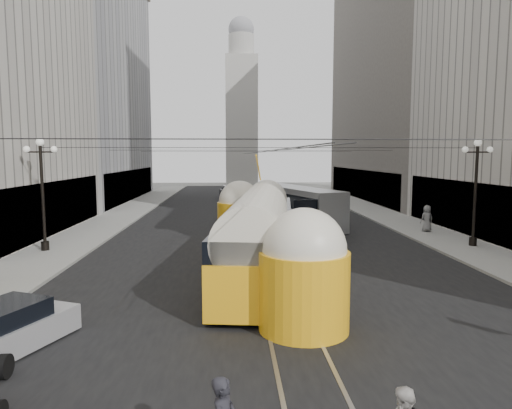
{
  "coord_description": "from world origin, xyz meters",
  "views": [
    {
      "loc": [
        -1.87,
        -8.31,
        5.57
      ],
      "look_at": [
        -0.78,
        12.39,
        3.32
      ],
      "focal_mm": 32.0,
      "sensor_mm": 36.0,
      "label": 1
    }
  ],
  "objects": [
    {
      "name": "streetcar",
      "position": [
        -0.5,
        13.3,
        1.95
      ],
      "size": [
        4.67,
        18.12,
        4.0
      ],
      "color": "#F3AB15",
      "rests_on": "ground"
    },
    {
      "name": "pedestrian_sidewalk_right",
      "position": [
        11.97,
        23.12,
        1.09
      ],
      "size": [
        1.0,
        0.71,
        1.88
      ],
      "primitive_type": "imported",
      "rotation": [
        0.0,
        0.0,
        3.31
      ],
      "color": "slate",
      "rests_on": "sidewalk_right"
    },
    {
      "name": "road",
      "position": [
        0.0,
        32.5,
        0.0
      ],
      "size": [
        20.0,
        85.0,
        0.02
      ],
      "primitive_type": "cube",
      "color": "black",
      "rests_on": "ground"
    },
    {
      "name": "rail_right",
      "position": [
        0.75,
        32.5,
        0.0
      ],
      "size": [
        0.12,
        85.0,
        0.04
      ],
      "primitive_type": "cube",
      "color": "gray",
      "rests_on": "ground"
    },
    {
      "name": "distant_tower",
      "position": [
        0.0,
        80.0,
        14.97
      ],
      "size": [
        6.0,
        6.0,
        31.36
      ],
      "color": "#B2AFA8",
      "rests_on": "ground"
    },
    {
      "name": "sidewalk_right",
      "position": [
        12.0,
        36.0,
        0.07
      ],
      "size": [
        4.0,
        72.0,
        0.15
      ],
      "primitive_type": "cube",
      "color": "gray",
      "rests_on": "ground"
    },
    {
      "name": "rail_left",
      "position": [
        -0.75,
        32.5,
        0.0
      ],
      "size": [
        0.12,
        85.0,
        0.04
      ],
      "primitive_type": "cube",
      "color": "gray",
      "rests_on": "ground"
    },
    {
      "name": "catenary",
      "position": [
        0.12,
        31.49,
        5.88
      ],
      "size": [
        25.0,
        72.0,
        0.23
      ],
      "color": "black",
      "rests_on": "ground"
    },
    {
      "name": "lamppost_right_mid",
      "position": [
        12.6,
        18.0,
        3.74
      ],
      "size": [
        1.86,
        0.44,
        6.37
      ],
      "color": "black",
      "rests_on": "sidewalk_right"
    },
    {
      "name": "lamppost_left_mid",
      "position": [
        -12.6,
        18.0,
        3.74
      ],
      "size": [
        1.86,
        0.44,
        6.37
      ],
      "color": "black",
      "rests_on": "sidewalk_left"
    },
    {
      "name": "sidewalk_left",
      "position": [
        -12.0,
        36.0,
        0.07
      ],
      "size": [
        4.0,
        72.0,
        0.15
      ],
      "primitive_type": "cube",
      "color": "gray",
      "rests_on": "ground"
    },
    {
      "name": "sedan_dark_far",
      "position": [
        -2.12,
        51.86,
        0.71
      ],
      "size": [
        3.05,
        5.29,
        1.57
      ],
      "color": "black",
      "rests_on": "ground"
    },
    {
      "name": "sedan_silver",
      "position": [
        -8.4,
        4.38,
        0.63
      ],
      "size": [
        3.36,
        4.75,
        1.39
      ],
      "color": "#A7A7AB",
      "rests_on": "ground"
    },
    {
      "name": "city_bus",
      "position": [
        3.31,
        28.19,
        1.64
      ],
      "size": [
        6.14,
        12.25,
        3.0
      ],
      "color": "#A5A7AA",
      "rests_on": "ground"
    },
    {
      "name": "building_left_far",
      "position": [
        -19.99,
        48.0,
        14.31
      ],
      "size": [
        12.6,
        28.6,
        28.6
      ],
      "color": "#999999",
      "rests_on": "ground"
    },
    {
      "name": "sedan_white_far",
      "position": [
        4.0,
        46.59,
        0.66
      ],
      "size": [
        2.97,
        4.94,
        1.46
      ],
      "color": "white",
      "rests_on": "ground"
    },
    {
      "name": "building_right_far",
      "position": [
        20.0,
        48.0,
        16.31
      ],
      "size": [
        12.6,
        32.6,
        32.6
      ],
      "color": "#514C47",
      "rests_on": "ground"
    }
  ]
}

